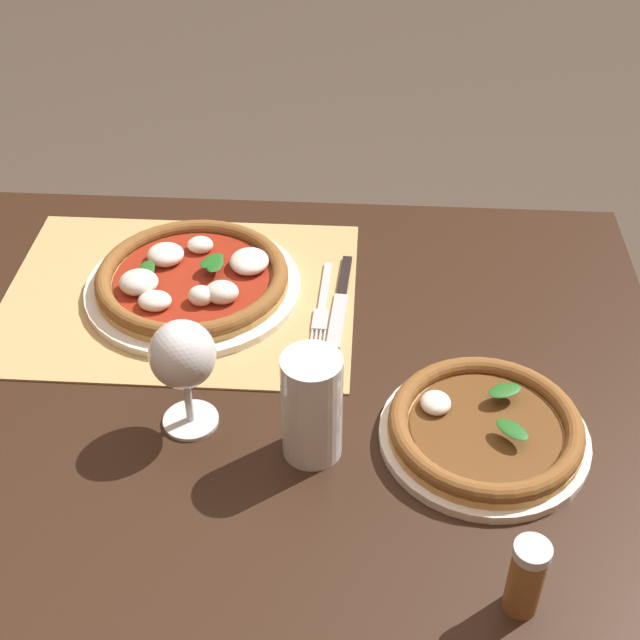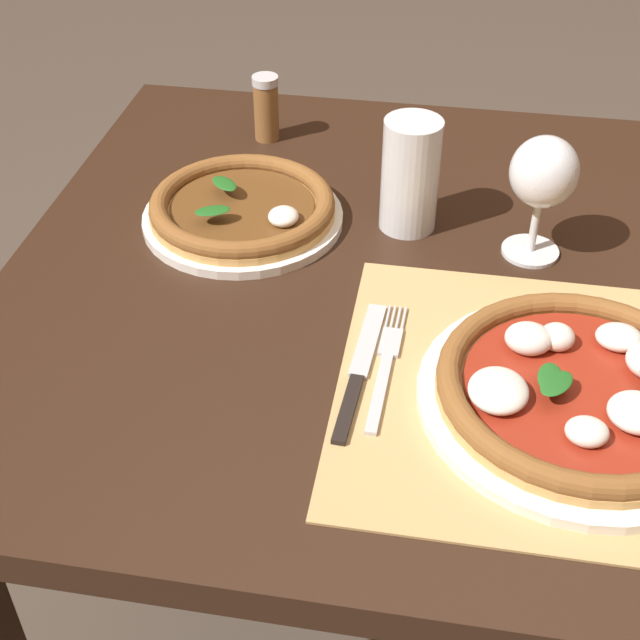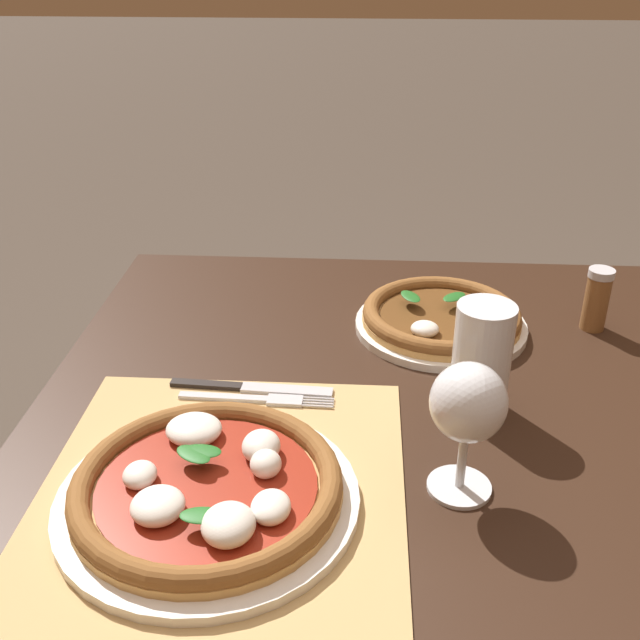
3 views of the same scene
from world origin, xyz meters
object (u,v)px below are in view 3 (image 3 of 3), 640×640
at_px(fork, 257,399).
at_px(pizza_near, 208,488).
at_px(pint_glass, 481,361).
at_px(pizza_far, 441,318).
at_px(pepper_shaker, 597,299).
at_px(wine_glass, 468,408).
at_px(knife, 251,388).

bearing_deg(fork, pizza_near, -7.26).
xyz_separation_m(pizza_near, pint_glass, (-0.20, 0.30, 0.05)).
height_order(pint_glass, fork, pint_glass).
height_order(pizza_far, pepper_shaker, pepper_shaker).
distance_m(pizza_far, pepper_shaker, 0.23).
bearing_deg(pizza_far, fork, -49.67).
xyz_separation_m(pint_glass, fork, (0.00, -0.28, -0.06)).
distance_m(pizza_near, pint_glass, 0.36).
bearing_deg(wine_glass, pint_glass, 166.54).
height_order(pizza_near, fork, pizza_near).
distance_m(wine_glass, pepper_shaker, 0.45).
xyz_separation_m(pizza_far, fork, (0.21, -0.25, -0.01)).
relative_size(pizza_near, knife, 1.48).
distance_m(pint_glass, fork, 0.29).
height_order(pizza_near, pizza_far, pizza_near).
bearing_deg(pepper_shaker, pizza_far, -85.25).
xyz_separation_m(fork, pepper_shaker, (-0.23, 0.48, 0.04)).
distance_m(wine_glass, pint_glass, 0.16).
bearing_deg(fork, pepper_shaker, 115.71).
relative_size(pizza_near, fork, 1.59).
relative_size(pizza_far, fork, 1.28).
distance_m(fork, pepper_shaker, 0.53).
xyz_separation_m(pint_glass, knife, (-0.02, -0.29, -0.06)).
bearing_deg(pizza_far, pepper_shaker, 94.75).
xyz_separation_m(wine_glass, knife, (-0.18, -0.25, -0.10)).
distance_m(wine_glass, fork, 0.30).
xyz_separation_m(wine_glass, pint_glass, (-0.15, 0.04, -0.04)).
relative_size(pizza_near, pint_glass, 2.20).
xyz_separation_m(pizza_near, knife, (-0.22, 0.01, -0.02)).
distance_m(pizza_near, knife, 0.22).
bearing_deg(knife, pizza_far, 125.53).
xyz_separation_m(pizza_near, pepper_shaker, (-0.42, 0.50, 0.03)).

